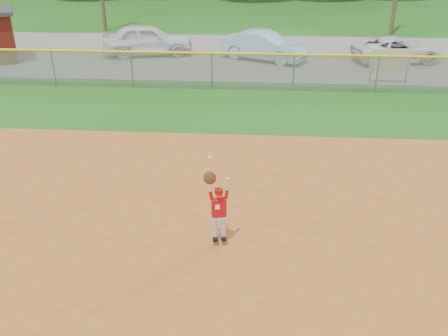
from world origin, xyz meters
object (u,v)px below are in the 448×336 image
(car_white_a, at_px, (147,40))
(ballplayer, at_px, (218,206))
(car_white_b, at_px, (397,50))
(car_blue, at_px, (264,46))
(sponsor_sign, at_px, (390,61))

(car_white_a, xyz_separation_m, ballplayer, (5.03, -16.78, 0.14))
(car_white_b, bearing_deg, car_blue, 77.44)
(car_blue, distance_m, car_white_b, 6.51)
(car_white_b, relative_size, ballplayer, 2.18)
(ballplayer, bearing_deg, car_white_b, 65.17)
(car_white_a, relative_size, sponsor_sign, 2.70)
(car_blue, relative_size, car_white_b, 0.99)
(car_blue, xyz_separation_m, car_white_b, (6.51, 0.05, -0.10))
(car_blue, xyz_separation_m, sponsor_sign, (5.31, -3.74, 0.27))
(car_white_b, height_order, sponsor_sign, sponsor_sign)
(car_white_b, relative_size, sponsor_sign, 2.53)
(car_white_a, height_order, sponsor_sign, car_white_a)
(car_blue, bearing_deg, car_white_a, 108.48)
(car_white_b, distance_m, ballplayer, 17.84)
(ballplayer, bearing_deg, car_blue, 86.54)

